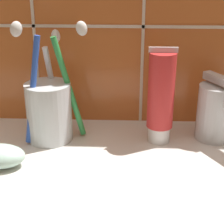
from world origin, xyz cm
name	(u,v)px	position (x,y,z in cm)	size (l,w,h in cm)	color
sink_counter	(130,167)	(0.00, 0.00, 1.00)	(71.70, 29.37, 2.00)	silver
toothbrush_cup	(49,108)	(-12.85, 6.70, 7.29)	(11.13, 9.64, 19.29)	silver
toothpaste_tube	(161,96)	(4.51, 6.61, 9.57)	(4.29, 4.08, 15.24)	white
sink_faucet	(220,111)	(13.87, 7.23, 7.05)	(8.23, 11.30, 10.55)	silver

